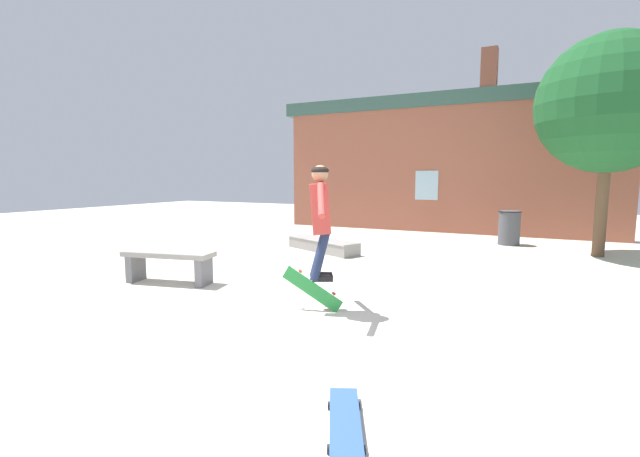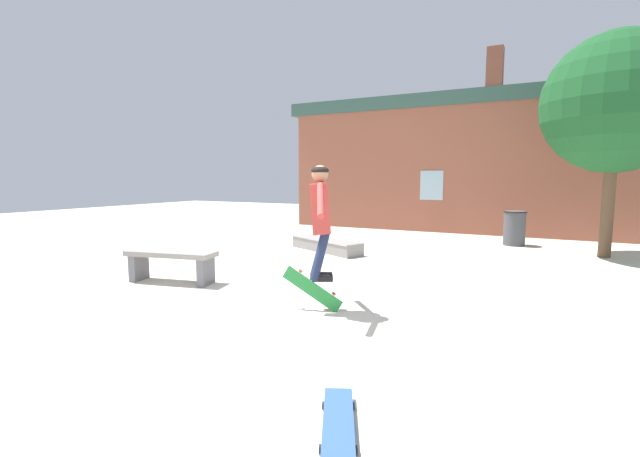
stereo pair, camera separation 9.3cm
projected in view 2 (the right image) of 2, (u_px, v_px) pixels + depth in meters
name	position (u px, v px, depth m)	size (l,w,h in m)	color
ground_plane	(260.00, 331.00, 4.74)	(40.00, 40.00, 0.00)	beige
building_backdrop	(445.00, 160.00, 13.12)	(10.64, 0.52, 5.38)	#93513D
tree_right	(616.00, 103.00, 8.77)	(2.87, 2.87, 4.66)	brown
park_bench	(171.00, 260.00, 6.92)	(1.54, 0.74, 0.52)	gray
skate_ledge	(326.00, 245.00, 9.89)	(2.05, 1.30, 0.29)	gray
trash_bin	(514.00, 227.00, 10.72)	(0.56, 0.56, 0.87)	#47474C
skater	(320.00, 213.00, 5.34)	(0.71, 1.24, 1.44)	#B23833
skateboard_flipping	(312.00, 289.00, 5.48)	(0.80, 0.22, 0.59)	#237F38
skateboard_resting	(338.00, 420.00, 2.89)	(0.53, 0.84, 0.08)	#2D519E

